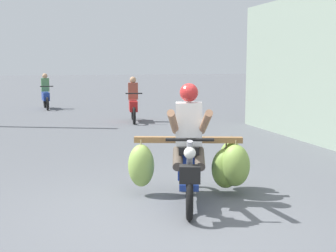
# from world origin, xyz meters

# --- Properties ---
(ground_plane) EXTENTS (120.00, 120.00, 0.00)m
(ground_plane) POSITION_xyz_m (0.00, 0.00, 0.00)
(ground_plane) COLOR #56595E
(motorbike_main_loaded) EXTENTS (1.76, 1.71, 1.58)m
(motorbike_main_loaded) POSITION_xyz_m (0.69, 0.69, 0.53)
(motorbike_main_loaded) COLOR black
(motorbike_main_loaded) RESTS_ON ground
(motorbike_distant_ahead_left) EXTENTS (0.53, 1.61, 1.40)m
(motorbike_distant_ahead_left) POSITION_xyz_m (1.35, 8.78, 0.57)
(motorbike_distant_ahead_left) COLOR black
(motorbike_distant_ahead_left) RESTS_ON ground
(motorbike_distant_ahead_right) EXTENTS (0.50, 1.62, 1.40)m
(motorbike_distant_ahead_right) POSITION_xyz_m (-1.23, 13.51, 0.57)
(motorbike_distant_ahead_right) COLOR black
(motorbike_distant_ahead_right) RESTS_ON ground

